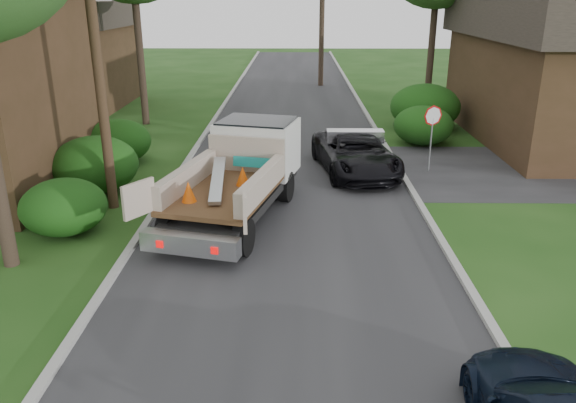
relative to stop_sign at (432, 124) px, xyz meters
The scene contains 14 objects.
ground 10.55m from the stop_sign, 120.02° to the right, with size 120.00×120.00×0.00m, color #1B4112.
road 5.58m from the stop_sign, 169.11° to the left, with size 8.00×90.00×0.02m, color #28282B.
curb_left 9.51m from the stop_sign, behind, with size 0.20×90.00×0.12m, color #9E9E99.
curb_right 2.27m from the stop_sign, 137.73° to the left, with size 0.20×90.00×0.12m, color #9E9E99.
stop_sign is the anchor object (origin of this frame).
utility_pole 11.91m from the stop_sign, 159.38° to the right, with size 2.42×1.25×10.00m.
house_left_far 22.81m from the stop_sign, 145.19° to the left, with size 7.56×7.56×6.00m.
hedge_left_a 12.92m from the stop_sign, 152.24° to the right, with size 2.34×2.34×1.53m, color #1D4810.
hedge_left_b 11.99m from the stop_sign, 167.94° to the right, with size 2.86×2.86×1.87m, color #1D4810.
hedge_left_c 12.08m from the stop_sign, behind, with size 2.60×2.60×1.70m, color #1D4810.
hedge_right_a 4.15m from the stop_sign, 81.47° to the left, with size 2.60×2.60×1.70m, color #1D4810.
hedge_right_b 7.15m from the stop_sign, 79.48° to the left, with size 3.38×3.38×2.21m, color #1D4810.
flatbed_truck 7.69m from the stop_sign, 148.50° to the right, with size 4.30×7.13×2.53m.
black_pickup 2.99m from the stop_sign, behind, with size 2.47×5.35×1.49m, color black.
Camera 1 is at (0.17, -11.33, 6.26)m, focal length 35.00 mm.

